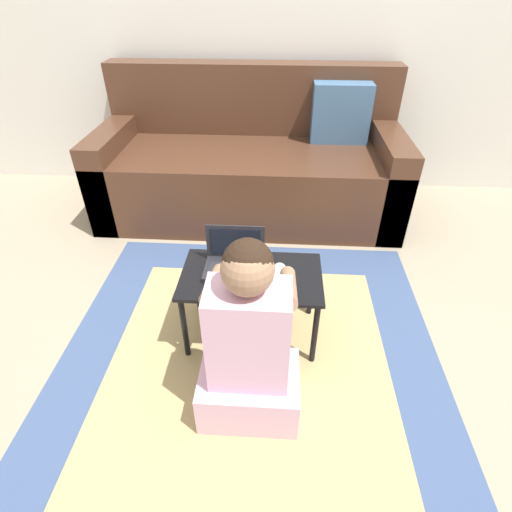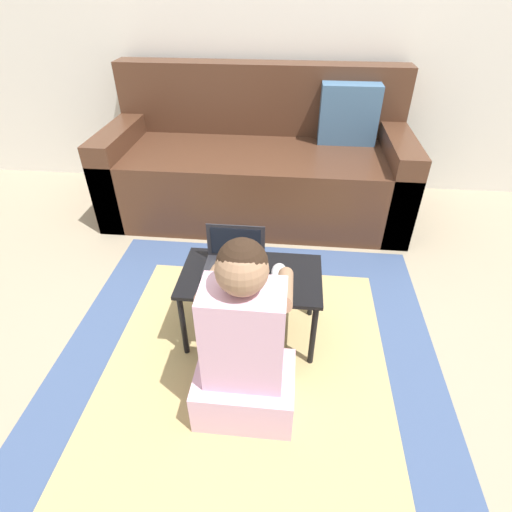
{
  "view_description": "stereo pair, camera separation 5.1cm",
  "coord_description": "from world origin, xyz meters",
  "px_view_note": "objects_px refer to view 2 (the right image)",
  "views": [
    {
      "loc": [
        0.07,
        -1.2,
        1.36
      ],
      "look_at": [
        -0.02,
        0.13,
        0.4
      ],
      "focal_mm": 28.0,
      "sensor_mm": 36.0,
      "label": 1
    },
    {
      "loc": [
        0.12,
        -1.19,
        1.36
      ],
      "look_at": [
        -0.02,
        0.13,
        0.4
      ],
      "focal_mm": 28.0,
      "sensor_mm": 36.0,
      "label": 2
    }
  ],
  "objects_px": {
    "laptop": "(234,262)",
    "computer_mouse": "(279,273)",
    "couch": "(258,166)",
    "laptop_desk": "(251,283)",
    "person_seated": "(244,348)"
  },
  "relations": [
    {
      "from": "laptop",
      "to": "couch",
      "type": "bearing_deg",
      "value": 90.63
    },
    {
      "from": "couch",
      "to": "laptop",
      "type": "xyz_separation_m",
      "value": [
        0.01,
        -1.17,
        0.07
      ]
    },
    {
      "from": "couch",
      "to": "laptop",
      "type": "height_order",
      "value": "couch"
    },
    {
      "from": "laptop",
      "to": "person_seated",
      "type": "distance_m",
      "value": 0.42
    },
    {
      "from": "laptop_desk",
      "to": "couch",
      "type": "bearing_deg",
      "value": 94.09
    },
    {
      "from": "laptop_desk",
      "to": "computer_mouse",
      "type": "bearing_deg",
      "value": -0.52
    },
    {
      "from": "couch",
      "to": "laptop_desk",
      "type": "relative_size",
      "value": 3.27
    },
    {
      "from": "laptop",
      "to": "computer_mouse",
      "type": "xyz_separation_m",
      "value": [
        0.19,
        -0.04,
        -0.01
      ]
    },
    {
      "from": "couch",
      "to": "computer_mouse",
      "type": "relative_size",
      "value": 16.4
    },
    {
      "from": "laptop_desk",
      "to": "laptop",
      "type": "xyz_separation_m",
      "value": [
        -0.07,
        0.04,
        0.07
      ]
    },
    {
      "from": "laptop",
      "to": "computer_mouse",
      "type": "bearing_deg",
      "value": -10.94
    },
    {
      "from": "laptop",
      "to": "person_seated",
      "type": "xyz_separation_m",
      "value": [
        0.09,
        -0.41,
        -0.05
      ]
    },
    {
      "from": "couch",
      "to": "person_seated",
      "type": "relative_size",
      "value": 2.51
    },
    {
      "from": "person_seated",
      "to": "computer_mouse",
      "type": "bearing_deg",
      "value": 75.44
    },
    {
      "from": "couch",
      "to": "computer_mouse",
      "type": "xyz_separation_m",
      "value": [
        0.2,
        -1.21,
        0.06
      ]
    }
  ]
}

